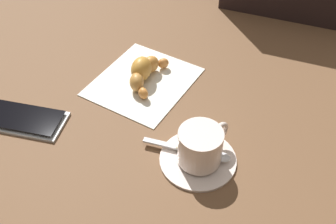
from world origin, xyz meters
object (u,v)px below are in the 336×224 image
(espresso_cup, at_px, (201,146))
(croissant, at_px, (144,71))
(saucer, at_px, (198,159))
(sugar_packet, at_px, (197,145))
(teaspoon, at_px, (200,152))
(napkin, at_px, (143,81))
(cell_phone, at_px, (23,119))

(espresso_cup, distance_m, croissant, 0.22)
(saucer, distance_m, espresso_cup, 0.03)
(sugar_packet, distance_m, croissant, 0.19)
(saucer, distance_m, croissant, 0.22)
(teaspoon, distance_m, napkin, 0.21)
(cell_phone, bearing_deg, napkin, -107.15)
(sugar_packet, height_order, cell_phone, sugar_packet)
(napkin, bearing_deg, saucer, 162.32)
(espresso_cup, height_order, sugar_packet, espresso_cup)
(saucer, relative_size, croissant, 1.10)
(saucer, bearing_deg, cell_phone, 29.76)
(teaspoon, xyz_separation_m, napkin, (0.20, -0.06, -0.01))
(teaspoon, bearing_deg, napkin, -15.95)
(teaspoon, relative_size, cell_phone, 0.82)
(teaspoon, bearing_deg, croissant, -16.83)
(teaspoon, relative_size, napkin, 0.70)
(sugar_packet, bearing_deg, teaspoon, 105.06)
(espresso_cup, relative_size, croissant, 0.86)
(sugar_packet, xyz_separation_m, napkin, (0.19, -0.05, -0.01))
(saucer, bearing_deg, napkin, -17.68)
(sugar_packet, distance_m, cell_phone, 0.30)
(teaspoon, relative_size, croissant, 1.20)
(cell_phone, bearing_deg, teaspoon, -148.87)
(espresso_cup, relative_size, teaspoon, 0.72)
(espresso_cup, relative_size, cell_phone, 0.59)
(croissant, relative_size, cell_phone, 0.68)
(teaspoon, xyz_separation_m, croissant, (0.20, -0.06, 0.01))
(sugar_packet, bearing_deg, cell_phone, -9.98)
(sugar_packet, bearing_deg, croissant, -59.49)
(saucer, relative_size, espresso_cup, 1.29)
(teaspoon, distance_m, croissant, 0.21)
(teaspoon, distance_m, cell_phone, 0.31)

